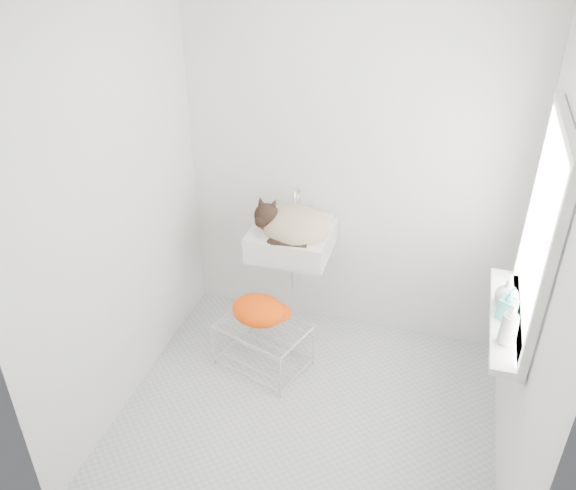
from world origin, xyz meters
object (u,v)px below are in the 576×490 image
(sink, at_px, (291,229))
(cat, at_px, (292,225))
(wire_rack, at_px, (263,346))
(bottle_c, at_px, (505,304))
(bottle_a, at_px, (505,343))
(bottle_b, at_px, (505,318))

(sink, relative_size, cat, 1.03)
(cat, relative_size, wire_rack, 0.92)
(wire_rack, bearing_deg, bottle_c, -3.11)
(sink, relative_size, bottle_a, 2.61)
(sink, height_order, bottle_c, sink)
(wire_rack, xyz_separation_m, bottle_c, (1.40, -0.08, 0.70))
(sink, distance_m, bottle_c, 1.39)
(sink, relative_size, bottle_b, 2.91)
(wire_rack, xyz_separation_m, bottle_a, (1.40, -0.40, 0.70))
(wire_rack, height_order, bottle_a, bottle_a)
(sink, xyz_separation_m, bottle_b, (1.31, -0.57, 0.00))
(wire_rack, relative_size, bottle_b, 3.05)
(cat, distance_m, bottle_b, 1.42)
(wire_rack, bearing_deg, bottle_a, -16.07)
(bottle_b, bearing_deg, bottle_c, 90.00)
(sink, height_order, wire_rack, sink)
(wire_rack, height_order, bottle_b, bottle_b)
(sink, distance_m, wire_rack, 0.80)
(cat, height_order, bottle_c, cat)
(wire_rack, distance_m, bottle_b, 1.57)
(sink, bearing_deg, bottle_a, -30.37)
(bottle_c, bearing_deg, wire_rack, 176.89)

